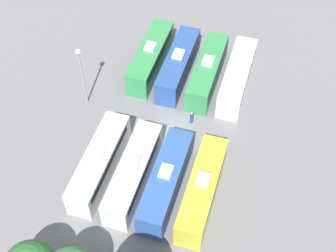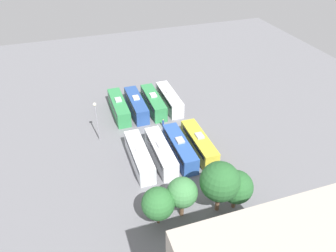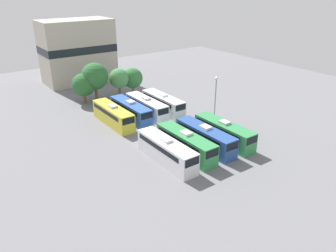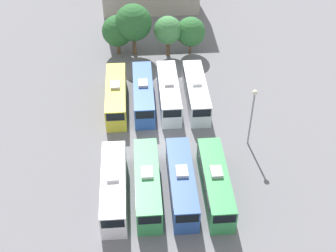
# 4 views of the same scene
# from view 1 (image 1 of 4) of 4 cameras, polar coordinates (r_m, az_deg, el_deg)

# --- Properties ---
(ground_plane) EXTENTS (113.28, 113.28, 0.00)m
(ground_plane) POSITION_cam_1_polar(r_m,az_deg,el_deg) (51.25, 0.66, 0.02)
(ground_plane) COLOR slate
(bus_0) EXTENTS (2.57, 10.86, 3.48)m
(bus_0) POSITION_cam_1_polar(r_m,az_deg,el_deg) (54.65, 8.43, 6.01)
(bus_0) COLOR silver
(bus_0) RESTS_ON ground_plane
(bus_1) EXTENTS (2.57, 10.86, 3.48)m
(bus_1) POSITION_cam_1_polar(r_m,az_deg,el_deg) (54.87, 4.81, 6.67)
(bus_1) COLOR #338C4C
(bus_1) RESTS_ON ground_plane
(bus_2) EXTENTS (2.57, 10.86, 3.48)m
(bus_2) POSITION_cam_1_polar(r_m,az_deg,el_deg) (55.52, 1.24, 7.50)
(bus_2) COLOR #284C93
(bus_2) RESTS_ON ground_plane
(bus_3) EXTENTS (2.57, 10.86, 3.48)m
(bus_3) POSITION_cam_1_polar(r_m,az_deg,el_deg) (56.53, -2.13, 8.41)
(bus_3) COLOR #338C4C
(bus_3) RESTS_ON ground_plane
(bus_4) EXTENTS (2.57, 10.86, 3.48)m
(bus_4) POSITION_cam_1_polar(r_m,az_deg,el_deg) (44.55, 4.18, -7.70)
(bus_4) COLOR gold
(bus_4) RESTS_ON ground_plane
(bus_5) EXTENTS (2.57, 10.86, 3.48)m
(bus_5) POSITION_cam_1_polar(r_m,az_deg,el_deg) (44.92, -0.26, -6.73)
(bus_5) COLOR #2D56A8
(bus_5) RESTS_ON ground_plane
(bus_6) EXTENTS (2.57, 10.86, 3.48)m
(bus_6) POSITION_cam_1_polar(r_m,az_deg,el_deg) (45.59, -4.26, -5.69)
(bus_6) COLOR silver
(bus_6) RESTS_ON ground_plane
(bus_7) EXTENTS (2.57, 10.86, 3.48)m
(bus_7) POSITION_cam_1_polar(r_m,az_deg,el_deg) (46.65, -8.35, -4.41)
(bus_7) COLOR silver
(bus_7) RESTS_ON ground_plane
(worker_person) EXTENTS (0.36, 0.36, 1.62)m
(worker_person) POSITION_cam_1_polar(r_m,az_deg,el_deg) (51.08, 2.88, 1.00)
(worker_person) COLOR navy
(worker_person) RESTS_ON ground_plane
(light_pole) EXTENTS (0.60, 0.60, 7.83)m
(light_pole) POSITION_cam_1_polar(r_m,az_deg,el_deg) (50.71, -10.58, 7.01)
(light_pole) COLOR gray
(light_pole) RESTS_ON ground_plane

